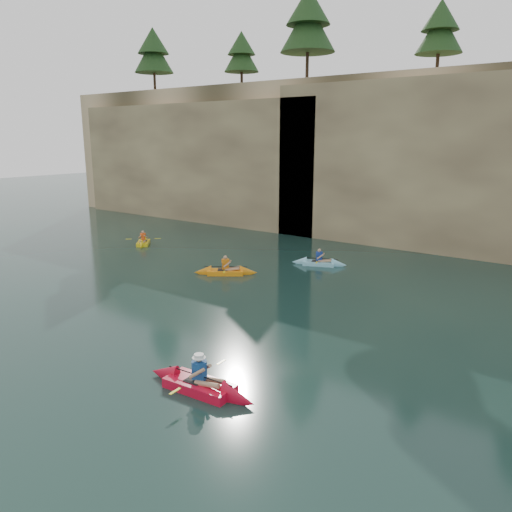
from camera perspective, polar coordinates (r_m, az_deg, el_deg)
The scene contains 11 objects.
ground at distance 17.02m, azimuth -9.74°, elevation -12.47°, with size 160.00×160.00×0.00m, color black.
cliff at distance 42.03m, azimuth 21.17°, elevation 10.73°, with size 70.00×16.00×12.00m, color tan.
cliff_slab_west at distance 45.51m, azimuth -7.19°, elevation 10.75°, with size 26.00×2.40×10.56m, color tan.
cliff_slab_center at distance 34.38m, azimuth 21.02°, elevation 9.81°, with size 24.00×2.40×11.40m, color tan.
sea_cave_west at distance 43.96m, azimuth -5.74°, elevation 6.40°, with size 4.50×1.00×4.00m, color black.
sea_cave_center at distance 36.28m, azimuth 11.04°, elevation 4.08°, with size 3.50×1.00×3.20m, color black.
cliff_pines at distance 38.17m, azimuth 20.33°, elevation 25.64°, with size 56.00×6.00×7.83m, color black, non-canonical shape.
main_kayaker at distance 15.45m, azimuth -6.45°, elevation -14.40°, with size 3.91×2.60×1.44m.
kayaker_orange at distance 27.47m, azimuth -3.49°, elevation -1.78°, with size 3.28×2.66×1.32m.
kayaker_yellow at distance 35.86m, azimuth -12.75°, elevation 1.53°, with size 2.55×2.74×1.23m.
kayaker_ltblue_mid at distance 29.59m, azimuth 7.21°, elevation -0.77°, with size 3.30×2.30×1.24m.
Camera 1 is at (11.17, -10.49, 7.41)m, focal length 35.00 mm.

